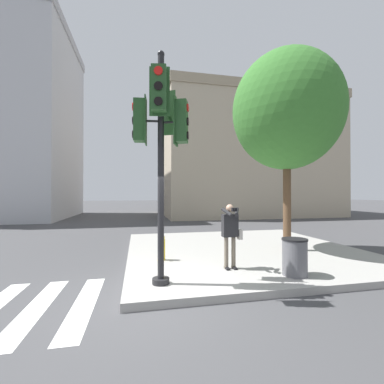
% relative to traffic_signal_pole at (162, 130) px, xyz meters
% --- Properties ---
extents(ground_plane, '(160.00, 160.00, 0.00)m').
position_rel_traffic_signal_pole_xyz_m(ground_plane, '(-0.32, -0.35, -3.51)').
color(ground_plane, '#424244').
extents(sidewalk_corner, '(8.00, 8.00, 0.17)m').
position_rel_traffic_signal_pole_xyz_m(sidewalk_corner, '(3.18, 3.15, -3.42)').
color(sidewalk_corner, '#9E9B96').
rests_on(sidewalk_corner, ground_plane).
extents(traffic_signal_pole, '(1.22, 1.20, 5.09)m').
position_rel_traffic_signal_pole_xyz_m(traffic_signal_pole, '(0.00, 0.00, 0.00)').
color(traffic_signal_pole, black).
rests_on(traffic_signal_pole, sidewalk_corner).
extents(person_photographer, '(0.58, 0.54, 1.68)m').
position_rel_traffic_signal_pole_xyz_m(person_photographer, '(1.87, 0.78, -2.33)').
color(person_photographer, black).
rests_on(person_photographer, sidewalk_corner).
extents(street_tree, '(3.74, 3.74, 6.91)m').
position_rel_traffic_signal_pole_xyz_m(street_tree, '(4.56, 2.44, 1.51)').
color(street_tree, brown).
rests_on(street_tree, sidewalk_corner).
extents(fire_hydrant, '(0.18, 0.24, 0.74)m').
position_rel_traffic_signal_pole_xyz_m(fire_hydrant, '(0.20, 2.02, -2.97)').
color(fire_hydrant, yellow).
rests_on(fire_hydrant, sidewalk_corner).
extents(trash_bin, '(0.60, 0.60, 0.88)m').
position_rel_traffic_signal_pole_xyz_m(trash_bin, '(3.17, -0.07, -2.89)').
color(trash_bin, '#5B5B60').
rests_on(trash_bin, sidewalk_corner).
extents(building_left, '(11.33, 11.23, 16.72)m').
position_rel_traffic_signal_pole_xyz_m(building_left, '(-12.09, 19.85, 4.87)').
color(building_left, '#BCBCC1').
rests_on(building_left, ground_plane).
extents(building_right, '(16.53, 12.07, 11.69)m').
position_rel_traffic_signal_pole_xyz_m(building_right, '(10.20, 20.03, 2.35)').
color(building_right, tan).
rests_on(building_right, ground_plane).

